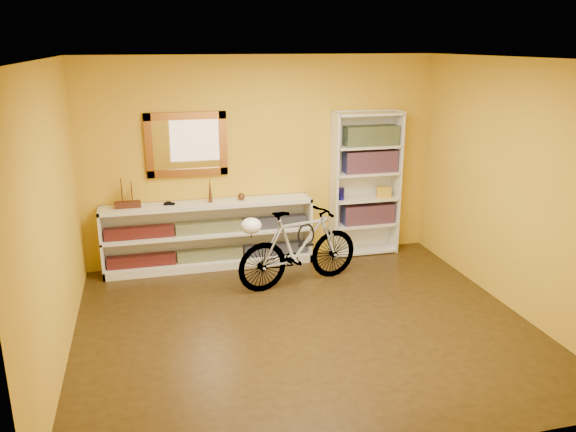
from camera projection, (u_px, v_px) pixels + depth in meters
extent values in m
cube|color=black|center=(305.00, 326.00, 5.76)|extent=(4.50, 4.00, 0.01)
cube|color=silver|center=(307.00, 58.00, 5.00)|extent=(4.50, 4.00, 0.01)
cube|color=gold|center=(263.00, 161.00, 7.24)|extent=(4.50, 0.01, 2.60)
cube|color=gold|center=(51.00, 219.00, 4.86)|extent=(0.01, 4.00, 2.60)
cube|color=gold|center=(516.00, 187.00, 5.91)|extent=(0.01, 4.00, 2.60)
cube|color=brown|center=(187.00, 145.00, 6.91)|extent=(0.98, 0.06, 0.78)
cube|color=silver|center=(329.00, 234.00, 7.74)|extent=(0.09, 0.02, 0.09)
cube|color=black|center=(210.00, 255.00, 7.21)|extent=(2.50, 0.13, 0.14)
cube|color=navy|center=(209.00, 227.00, 7.10)|extent=(2.50, 0.13, 0.14)
imported|color=black|center=(169.00, 205.00, 6.92)|extent=(0.00, 0.01, 0.00)
cone|color=#4F301B|center=(210.00, 190.00, 6.99)|extent=(0.05, 0.05, 0.31)
sphere|color=#4F301B|center=(241.00, 197.00, 7.11)|extent=(0.09, 0.09, 0.09)
cube|color=maroon|center=(368.00, 213.00, 7.63)|extent=(0.70, 0.22, 0.26)
cube|color=maroon|center=(370.00, 161.00, 7.43)|extent=(0.70, 0.22, 0.28)
cube|color=#16374F|center=(371.00, 136.00, 7.33)|extent=(0.70, 0.22, 0.25)
cylinder|color=#18169B|center=(341.00, 194.00, 7.44)|extent=(0.07, 0.07, 0.16)
cube|color=maroon|center=(352.00, 138.00, 7.31)|extent=(0.17, 0.17, 0.19)
cube|color=gold|center=(384.00, 192.00, 7.56)|extent=(0.21, 0.17, 0.14)
imported|color=silver|center=(299.00, 247.00, 6.63)|extent=(0.75, 1.62, 0.92)
ellipsoid|color=white|center=(251.00, 226.00, 6.26)|extent=(0.23, 0.22, 0.18)
torus|color=black|center=(306.00, 235.00, 6.63)|extent=(0.21, 0.02, 0.21)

